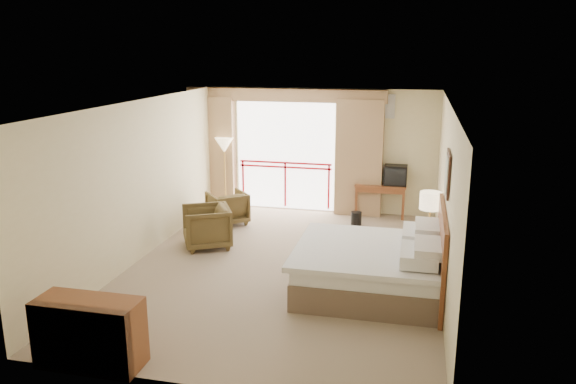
% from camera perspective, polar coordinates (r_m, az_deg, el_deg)
% --- Properties ---
extents(floor, '(7.00, 7.00, 0.00)m').
position_cam_1_polar(floor, '(9.40, -0.39, -7.64)').
color(floor, gray).
rests_on(floor, ground).
extents(ceiling, '(7.00, 7.00, 0.00)m').
position_cam_1_polar(ceiling, '(8.75, -0.42, 8.98)').
color(ceiling, white).
rests_on(ceiling, wall_back).
extents(wall_back, '(5.00, 0.00, 5.00)m').
position_cam_1_polar(wall_back, '(12.34, 3.38, 4.22)').
color(wall_back, beige).
rests_on(wall_back, ground).
extents(wall_front, '(5.00, 0.00, 5.00)m').
position_cam_1_polar(wall_front, '(5.80, -8.55, -7.85)').
color(wall_front, beige).
rests_on(wall_front, ground).
extents(wall_left, '(0.00, 7.00, 7.00)m').
position_cam_1_polar(wall_left, '(9.85, -14.70, 1.16)').
color(wall_left, beige).
rests_on(wall_left, ground).
extents(wall_right, '(0.00, 7.00, 7.00)m').
position_cam_1_polar(wall_right, '(8.76, 15.71, -0.54)').
color(wall_right, beige).
rests_on(wall_right, ground).
extents(balcony_door, '(2.40, 0.00, 2.40)m').
position_cam_1_polar(balcony_door, '(12.50, -0.27, 3.68)').
color(balcony_door, white).
rests_on(balcony_door, wall_back).
extents(balcony_railing, '(2.09, 0.03, 1.02)m').
position_cam_1_polar(balcony_railing, '(12.56, -0.29, 1.93)').
color(balcony_railing, red).
rests_on(balcony_railing, wall_back).
extents(curtain_left, '(1.00, 0.26, 2.50)m').
position_cam_1_polar(curtain_left, '(12.85, -7.60, 4.07)').
color(curtain_left, '#977250').
rests_on(curtain_left, wall_back).
extents(curtain_right, '(1.00, 0.26, 2.50)m').
position_cam_1_polar(curtain_right, '(12.10, 7.23, 3.44)').
color(curtain_right, '#977250').
rests_on(curtain_right, wall_back).
extents(valance, '(4.40, 0.22, 0.28)m').
position_cam_1_polar(valance, '(12.22, -0.38, 9.82)').
color(valance, '#977250').
rests_on(valance, wall_back).
extents(hvac_vent, '(0.50, 0.04, 0.50)m').
position_cam_1_polar(hvac_vent, '(12.02, 9.62, 8.59)').
color(hvac_vent, silver).
rests_on(hvac_vent, wall_back).
extents(bed, '(2.13, 2.06, 0.97)m').
position_cam_1_polar(bed, '(8.50, 8.59, -7.53)').
color(bed, brown).
rests_on(bed, floor).
extents(headboard, '(0.06, 2.10, 1.30)m').
position_cam_1_polar(headboard, '(8.39, 15.27, -6.18)').
color(headboard, brown).
rests_on(headboard, wall_right).
extents(framed_art, '(0.04, 0.72, 0.60)m').
position_cam_1_polar(framed_art, '(8.06, 15.91, 1.83)').
color(framed_art, black).
rests_on(framed_art, wall_right).
extents(nightstand, '(0.40, 0.48, 0.57)m').
position_cam_1_polar(nightstand, '(9.80, 13.99, -5.38)').
color(nightstand, brown).
rests_on(nightstand, floor).
extents(table_lamp, '(0.36, 0.36, 0.63)m').
position_cam_1_polar(table_lamp, '(9.62, 14.26, -0.94)').
color(table_lamp, tan).
rests_on(table_lamp, nightstand).
extents(phone, '(0.22, 0.19, 0.08)m').
position_cam_1_polar(phone, '(9.55, 13.82, -3.83)').
color(phone, black).
rests_on(phone, nightstand).
extents(desk, '(1.08, 0.52, 0.70)m').
position_cam_1_polar(desk, '(12.27, 9.40, 0.16)').
color(desk, brown).
rests_on(desk, floor).
extents(tv, '(0.48, 0.38, 0.43)m').
position_cam_1_polar(tv, '(12.12, 10.87, 1.70)').
color(tv, black).
rests_on(tv, desk).
extents(coffee_maker, '(0.17, 0.17, 0.29)m').
position_cam_1_polar(coffee_maker, '(12.18, 7.80, 1.54)').
color(coffee_maker, black).
rests_on(coffee_maker, desk).
extents(cup, '(0.08, 0.08, 0.11)m').
position_cam_1_polar(cup, '(12.14, 8.47, 1.04)').
color(cup, white).
rests_on(cup, desk).
extents(wastebasket, '(0.23, 0.23, 0.27)m').
position_cam_1_polar(wastebasket, '(11.62, 6.95, -2.67)').
color(wastebasket, black).
rests_on(wastebasket, floor).
extents(armchair_far, '(1.03, 1.03, 0.67)m').
position_cam_1_polar(armchair_far, '(11.73, -6.12, -3.18)').
color(armchair_far, '#493A1F').
rests_on(armchair_far, floor).
extents(armchair_near, '(1.11, 1.10, 0.76)m').
position_cam_1_polar(armchair_near, '(10.44, -8.19, -5.49)').
color(armchair_near, '#493A1F').
rests_on(armchair_near, floor).
extents(side_table, '(0.46, 0.46, 0.51)m').
position_cam_1_polar(side_table, '(11.17, -7.38, -2.26)').
color(side_table, black).
rests_on(side_table, floor).
extents(book, '(0.17, 0.23, 0.02)m').
position_cam_1_polar(book, '(11.12, -7.41, -1.45)').
color(book, white).
rests_on(book, side_table).
extents(floor_lamp, '(0.41, 0.41, 1.61)m').
position_cam_1_polar(floor_lamp, '(12.53, -6.49, 4.48)').
color(floor_lamp, tan).
rests_on(floor_lamp, floor).
extents(dresser, '(1.20, 0.51, 0.80)m').
position_cam_1_polar(dresser, '(6.93, -19.53, -13.35)').
color(dresser, brown).
rests_on(dresser, floor).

